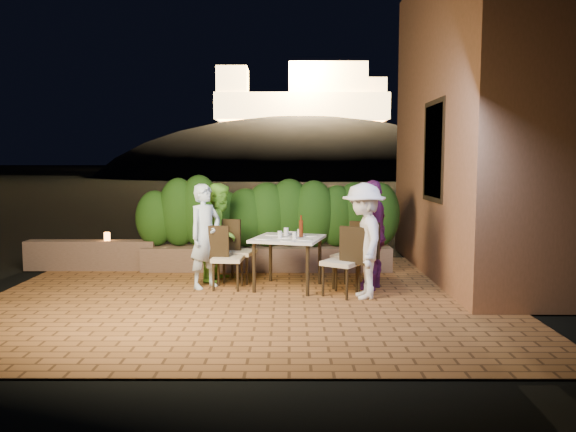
{
  "coord_description": "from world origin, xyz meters",
  "views": [
    {
      "loc": [
        0.59,
        -7.14,
        1.86
      ],
      "look_at": [
        0.56,
        1.01,
        1.05
      ],
      "focal_mm": 35.0,
      "sensor_mm": 36.0,
      "label": 1
    }
  ],
  "objects_px": {
    "beer_bottle": "(301,226)",
    "chair_left_back": "(239,251)",
    "diner_white": "(364,241)",
    "parapet_lamp": "(107,236)",
    "chair_right_back": "(351,255)",
    "diner_purple": "(373,235)",
    "diner_blue": "(205,236)",
    "chair_left_front": "(228,257)",
    "chair_right_front": "(341,261)",
    "dining_table": "(288,263)",
    "diner_green": "(221,232)",
    "bowl": "(291,233)"
  },
  "relations": [
    {
      "from": "diner_purple",
      "to": "bowl",
      "type": "bearing_deg",
      "value": -79.77
    },
    {
      "from": "parapet_lamp",
      "to": "beer_bottle",
      "type": "bearing_deg",
      "value": -22.59
    },
    {
      "from": "beer_bottle",
      "to": "diner_white",
      "type": "relative_size",
      "value": 0.2
    },
    {
      "from": "dining_table",
      "to": "diner_white",
      "type": "distance_m",
      "value": 1.23
    },
    {
      "from": "chair_right_back",
      "to": "diner_green",
      "type": "xyz_separation_m",
      "value": [
        -1.96,
        0.54,
        0.26
      ]
    },
    {
      "from": "dining_table",
      "to": "parapet_lamp",
      "type": "distance_m",
      "value": 3.39
    },
    {
      "from": "chair_left_front",
      "to": "chair_right_front",
      "type": "relative_size",
      "value": 0.95
    },
    {
      "from": "beer_bottle",
      "to": "bowl",
      "type": "xyz_separation_m",
      "value": [
        -0.14,
        0.28,
        -0.14
      ]
    },
    {
      "from": "dining_table",
      "to": "diner_green",
      "type": "height_order",
      "value": "diner_green"
    },
    {
      "from": "dining_table",
      "to": "diner_white",
      "type": "height_order",
      "value": "diner_white"
    },
    {
      "from": "diner_blue",
      "to": "chair_left_back",
      "type": "bearing_deg",
      "value": -9.65
    },
    {
      "from": "chair_left_back",
      "to": "diner_white",
      "type": "relative_size",
      "value": 0.62
    },
    {
      "from": "diner_blue",
      "to": "diner_purple",
      "type": "distance_m",
      "value": 2.44
    },
    {
      "from": "chair_right_front",
      "to": "diner_blue",
      "type": "xyz_separation_m",
      "value": [
        -1.94,
        0.49,
        0.28
      ]
    },
    {
      "from": "chair_left_back",
      "to": "parapet_lamp",
      "type": "height_order",
      "value": "chair_left_back"
    },
    {
      "from": "beer_bottle",
      "to": "chair_left_back",
      "type": "height_order",
      "value": "beer_bottle"
    },
    {
      "from": "chair_left_back",
      "to": "chair_left_front",
      "type": "bearing_deg",
      "value": -90.79
    },
    {
      "from": "chair_left_back",
      "to": "parapet_lamp",
      "type": "relative_size",
      "value": 6.88
    },
    {
      "from": "diner_green",
      "to": "parapet_lamp",
      "type": "distance_m",
      "value": 2.21
    },
    {
      "from": "beer_bottle",
      "to": "diner_green",
      "type": "bearing_deg",
      "value": 157.39
    },
    {
      "from": "diner_blue",
      "to": "diner_green",
      "type": "xyz_separation_m",
      "value": [
        0.16,
        0.49,
        -0.01
      ]
    },
    {
      "from": "dining_table",
      "to": "beer_bottle",
      "type": "height_order",
      "value": "beer_bottle"
    },
    {
      "from": "chair_left_front",
      "to": "diner_green",
      "type": "xyz_separation_m",
      "value": [
        -0.17,
        0.57,
        0.3
      ]
    },
    {
      "from": "beer_bottle",
      "to": "dining_table",
      "type": "bearing_deg",
      "value": -171.79
    },
    {
      "from": "diner_white",
      "to": "bowl",
      "type": "bearing_deg",
      "value": -134.9
    },
    {
      "from": "chair_left_front",
      "to": "dining_table",
      "type": "bearing_deg",
      "value": 6.77
    },
    {
      "from": "diner_purple",
      "to": "parapet_lamp",
      "type": "relative_size",
      "value": 11.29
    },
    {
      "from": "diner_green",
      "to": "dining_table",
      "type": "bearing_deg",
      "value": -100.76
    },
    {
      "from": "chair_left_front",
      "to": "parapet_lamp",
      "type": "height_order",
      "value": "chair_left_front"
    },
    {
      "from": "chair_right_front",
      "to": "diner_blue",
      "type": "distance_m",
      "value": 2.02
    },
    {
      "from": "beer_bottle",
      "to": "chair_left_back",
      "type": "relative_size",
      "value": 0.33
    },
    {
      "from": "diner_white",
      "to": "diner_purple",
      "type": "bearing_deg",
      "value": 156.33
    },
    {
      "from": "bowl",
      "to": "chair_left_back",
      "type": "height_order",
      "value": "chair_left_back"
    },
    {
      "from": "beer_bottle",
      "to": "chair_left_front",
      "type": "relative_size",
      "value": 0.35
    },
    {
      "from": "chair_left_front",
      "to": "chair_left_back",
      "type": "bearing_deg",
      "value": 79.69
    },
    {
      "from": "chair_right_back",
      "to": "diner_blue",
      "type": "xyz_separation_m",
      "value": [
        -2.13,
        0.05,
        0.27
      ]
    },
    {
      "from": "beer_bottle",
      "to": "chair_left_front",
      "type": "xyz_separation_m",
      "value": [
        -1.06,
        -0.06,
        -0.45
      ]
    },
    {
      "from": "diner_green",
      "to": "diner_white",
      "type": "height_order",
      "value": "diner_white"
    },
    {
      "from": "dining_table",
      "to": "diner_blue",
      "type": "relative_size",
      "value": 0.62
    },
    {
      "from": "bowl",
      "to": "diner_purple",
      "type": "relative_size",
      "value": 0.1
    },
    {
      "from": "dining_table",
      "to": "diner_purple",
      "type": "xyz_separation_m",
      "value": [
        1.23,
        -0.01,
        0.42
      ]
    },
    {
      "from": "chair_left_back",
      "to": "chair_right_back",
      "type": "distance_m",
      "value": 1.72
    },
    {
      "from": "bowl",
      "to": "diner_blue",
      "type": "xyz_separation_m",
      "value": [
        -1.26,
        -0.26,
        -0.01
      ]
    },
    {
      "from": "chair_left_back",
      "to": "diner_green",
      "type": "height_order",
      "value": "diner_green"
    },
    {
      "from": "beer_bottle",
      "to": "diner_white",
      "type": "height_order",
      "value": "diner_white"
    },
    {
      "from": "dining_table",
      "to": "diner_green",
      "type": "bearing_deg",
      "value": 152.6
    },
    {
      "from": "chair_right_back",
      "to": "diner_blue",
      "type": "distance_m",
      "value": 2.14
    },
    {
      "from": "beer_bottle",
      "to": "diner_blue",
      "type": "xyz_separation_m",
      "value": [
        -1.4,
        0.02,
        -0.15
      ]
    },
    {
      "from": "beer_bottle",
      "to": "chair_left_back",
      "type": "distance_m",
      "value": 1.11
    },
    {
      "from": "beer_bottle",
      "to": "chair_right_back",
      "type": "xyz_separation_m",
      "value": [
        0.73,
        -0.03,
        -0.42
      ]
    }
  ]
}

